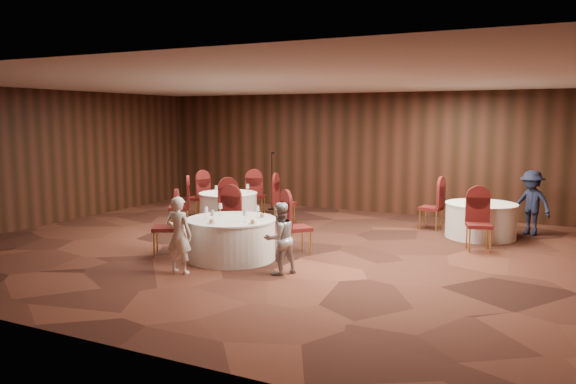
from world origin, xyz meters
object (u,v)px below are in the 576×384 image
at_px(table_right, 481,220).
at_px(woman_b, 280,238).
at_px(table_main, 231,238).
at_px(table_left, 228,208).
at_px(mic_stand, 272,193).
at_px(woman_a, 179,235).
at_px(man_c, 531,203).

relative_size(table_right, woman_b, 1.25).
relative_size(table_main, table_right, 1.09).
bearing_deg(table_left, table_right, 9.74).
relative_size(mic_stand, woman_a, 1.26).
xyz_separation_m(woman_a, woman_b, (1.50, 0.69, -0.05)).
bearing_deg(man_c, table_right, -112.21).
bearing_deg(woman_b, mic_stand, -120.77).
bearing_deg(mic_stand, woman_a, -75.43).
bearing_deg(mic_stand, table_left, -90.19).
height_order(table_main, woman_a, woman_a).
bearing_deg(woman_a, woman_b, -157.77).
bearing_deg(woman_a, table_main, -105.24).
distance_m(table_main, table_left, 3.51).
xyz_separation_m(mic_stand, woman_a, (1.65, -6.34, 0.17)).
distance_m(table_left, mic_stand, 2.24).
relative_size(table_right, mic_stand, 0.93).
distance_m(table_main, woman_a, 1.23).
relative_size(table_right, woman_a, 1.16).
bearing_deg(mic_stand, table_main, -69.66).
bearing_deg(woman_b, table_right, -179.96).
height_order(table_main, mic_stand, mic_stand).
bearing_deg(man_c, table_main, -105.91).
height_order(table_right, mic_stand, mic_stand).
xyz_separation_m(mic_stand, man_c, (6.63, -0.52, 0.24)).
bearing_deg(man_c, table_left, -136.01).
xyz_separation_m(woman_a, man_c, (4.98, 5.82, 0.07)).
bearing_deg(table_main, mic_stand, 110.34).
distance_m(table_left, woman_b, 4.66).
bearing_deg(table_left, mic_stand, 89.81).
bearing_deg(woman_a, table_right, -130.95).
distance_m(table_main, mic_stand, 5.51).
height_order(woman_a, man_c, man_c).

